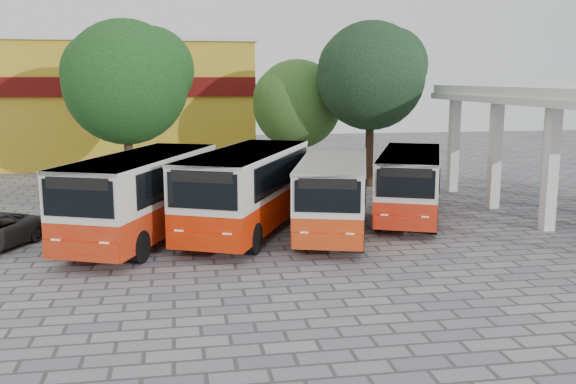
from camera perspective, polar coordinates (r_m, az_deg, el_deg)
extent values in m
plane|color=gray|center=(21.77, 6.66, -5.31)|extent=(90.00, 90.00, 0.00)
cube|color=silver|center=(33.77, 14.52, 4.26)|extent=(0.45, 0.45, 5.00)
cube|color=silver|center=(36.27, 22.19, 4.22)|extent=(0.45, 0.45, 5.00)
cube|color=gold|center=(46.39, -16.15, 7.56)|extent=(20.00, 10.00, 8.00)
cube|color=#590C0A|center=(41.30, -16.98, 8.91)|extent=(20.00, 0.20, 1.20)
cube|color=silver|center=(46.42, -16.40, 12.68)|extent=(20.40, 10.40, 0.30)
cube|color=red|center=(23.55, -12.72, -1.92)|extent=(5.60, 8.77, 1.11)
cube|color=silver|center=(23.31, -12.85, 1.28)|extent=(5.60, 8.77, 1.55)
cube|color=silver|center=(23.22, -12.92, 3.02)|extent=(5.65, 8.79, 0.13)
cube|color=black|center=(23.41, -16.00, 1.22)|extent=(2.74, 6.45, 1.11)
cube|color=black|center=(23.28, -9.69, 1.42)|extent=(2.74, 6.45, 1.11)
cube|color=black|center=(19.13, -13.46, -0.59)|extent=(2.11, 0.92, 1.11)
cube|color=black|center=(19.06, -13.52, 0.72)|extent=(1.87, 0.83, 0.36)
cylinder|color=black|center=(21.07, -16.13, -4.68)|extent=(0.30, 1.06, 1.06)
cylinder|color=black|center=(20.94, -9.90, -4.52)|extent=(0.30, 1.06, 1.06)
cylinder|color=black|center=(26.40, -14.88, -1.66)|extent=(0.30, 1.06, 1.06)
cylinder|color=black|center=(26.29, -9.93, -1.52)|extent=(0.30, 1.06, 1.06)
cube|color=red|center=(24.07, -3.64, -1.39)|extent=(5.94, 8.85, 1.12)
cube|color=silver|center=(23.84, -3.68, 1.78)|extent=(5.94, 8.85, 1.57)
cube|color=silver|center=(23.74, -3.70, 3.51)|extent=(5.98, 8.87, 0.13)
cube|color=black|center=(23.73, -6.82, 1.74)|extent=(3.02, 6.43, 1.12)
cube|color=black|center=(24.01, -0.58, 1.90)|extent=(3.02, 6.43, 1.12)
cube|color=black|center=(19.62, -2.31, 0.03)|extent=(2.11, 1.01, 1.12)
cube|color=black|center=(19.54, -2.32, 1.33)|extent=(1.87, 0.91, 0.36)
cylinder|color=black|center=(21.36, -5.90, -4.11)|extent=(0.30, 1.07, 1.07)
cylinder|color=black|center=(21.64, 0.23, -3.87)|extent=(0.30, 1.07, 1.07)
cylinder|color=black|center=(26.79, -6.75, -1.21)|extent=(0.30, 1.07, 1.07)
cylinder|color=black|center=(27.00, -1.84, -1.05)|extent=(0.30, 1.07, 1.07)
cube|color=red|center=(24.10, 4.03, -1.61)|extent=(4.44, 8.07, 1.01)
cube|color=silver|center=(23.88, 4.07, 1.25)|extent=(4.44, 8.07, 1.42)
cube|color=silver|center=(23.79, 4.09, 2.80)|extent=(4.49, 8.08, 0.12)
cube|color=black|center=(23.63, 1.29, 1.21)|extent=(1.88, 6.12, 1.01)
cube|color=black|center=(24.19, 6.78, 1.35)|extent=(1.88, 6.12, 1.01)
cube|color=black|center=(20.18, 6.72, -0.40)|extent=(2.00, 0.65, 1.01)
cube|color=black|center=(20.11, 6.74, 0.74)|extent=(1.78, 0.59, 0.33)
cylinder|color=black|center=(21.57, 2.93, -4.07)|extent=(0.27, 0.97, 0.97)
cylinder|color=black|center=(22.11, 8.22, -3.81)|extent=(0.27, 0.97, 0.97)
cylinder|color=black|center=(26.37, 0.51, -1.43)|extent=(0.27, 0.97, 0.97)
cylinder|color=black|center=(26.82, 4.90, -1.27)|extent=(0.27, 0.97, 0.97)
cube|color=red|center=(26.96, 10.73, -0.53)|extent=(5.08, 7.91, 1.00)
cube|color=silver|center=(26.77, 10.81, 1.99)|extent=(5.08, 7.91, 1.40)
cube|color=silver|center=(26.69, 10.86, 3.36)|extent=(5.12, 7.93, 0.11)
cube|color=black|center=(26.38, 8.45, 1.98)|extent=(2.50, 5.81, 1.00)
cube|color=black|center=(27.20, 13.11, 2.07)|extent=(2.50, 5.81, 1.00)
cube|color=black|center=(23.27, 14.12, 0.69)|extent=(1.91, 0.85, 1.00)
cube|color=black|center=(23.21, 14.17, 1.67)|extent=(1.69, 0.76, 0.32)
cylinder|color=black|center=(24.41, 10.47, -2.56)|extent=(0.27, 0.95, 0.95)
cylinder|color=black|center=(25.19, 14.86, -2.34)|extent=(0.27, 0.95, 0.95)
cylinder|color=black|center=(29.01, 7.09, -0.46)|extent=(0.27, 0.95, 0.95)
cylinder|color=black|center=(29.67, 10.89, -0.33)|extent=(0.27, 0.95, 0.95)
cylinder|color=#4A3221|center=(33.79, -13.98, 3.49)|extent=(0.44, 0.44, 4.07)
sphere|color=#124211|center=(33.58, -14.24, 9.44)|extent=(6.25, 6.25, 6.25)
sphere|color=#124211|center=(33.81, -12.10, 10.59)|extent=(4.38, 4.38, 4.38)
sphere|color=#124211|center=(33.48, -16.19, 10.16)|extent=(4.06, 4.06, 4.06)
cylinder|color=black|center=(37.01, 0.79, 3.65)|extent=(0.38, 0.38, 3.18)
sphere|color=#2E5B1C|center=(36.81, 0.80, 7.82)|extent=(5.06, 5.06, 5.06)
sphere|color=#2E5B1C|center=(37.28, 2.27, 8.62)|extent=(3.54, 3.54, 3.54)
sphere|color=#2E5B1C|center=(36.44, -0.52, 8.40)|extent=(3.29, 3.29, 3.29)
cylinder|color=#3D2718|center=(34.58, 7.24, 3.93)|extent=(0.44, 0.44, 4.16)
sphere|color=black|center=(34.38, 7.39, 10.21)|extent=(5.69, 5.69, 5.69)
sphere|color=black|center=(35.02, 9.07, 11.10)|extent=(3.99, 3.99, 3.99)
sphere|color=black|center=(33.91, 5.87, 10.97)|extent=(3.70, 3.70, 3.70)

